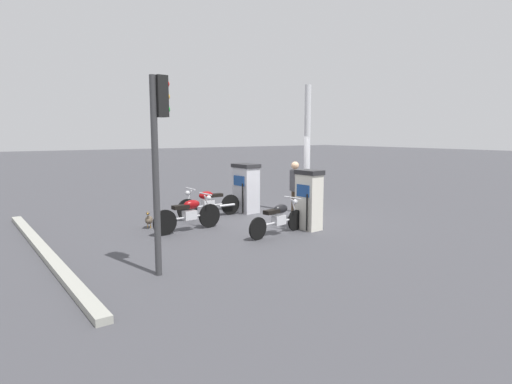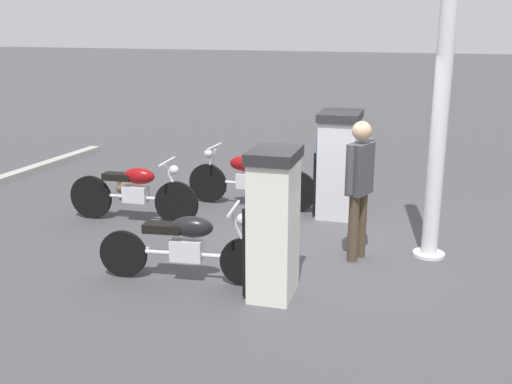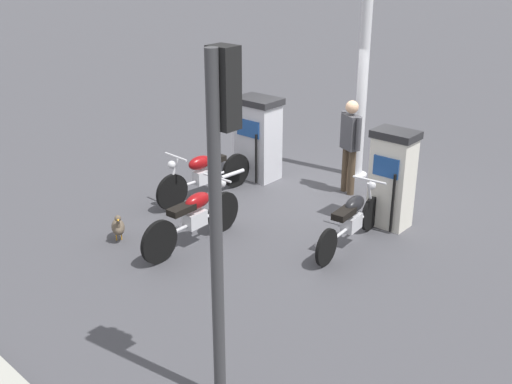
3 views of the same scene
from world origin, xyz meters
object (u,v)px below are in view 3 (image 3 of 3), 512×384
Objects in this scene: motorcycle_extra at (194,217)px; canopy_support_pole at (363,77)px; motorcycle_far_pump at (351,218)px; fuel_pump_near at (258,138)px; roadside_traffic_light at (220,174)px; fuel_pump_far at (392,178)px; motorcycle_near_pump at (204,174)px; attendant_person at (350,140)px; wandering_duck at (118,226)px.

canopy_support_pole is at bearing -178.46° from motorcycle_extra.
canopy_support_pole is (-4.23, -0.11, 1.50)m from motorcycle_extra.
fuel_pump_near is at bearing -108.71° from motorcycle_far_pump.
motorcycle_extra is 0.57× the size of roadside_traffic_light.
roadside_traffic_light is at bearing 18.38° from motorcycle_far_pump.
fuel_pump_far is (0.00, 3.07, 0.01)m from fuel_pump_near.
motorcycle_near_pump is 2.70m from attendant_person.
canopy_support_pole is (-2.92, 1.21, 1.50)m from motorcycle_near_pump.
motorcycle_extra is 3.44m from attendant_person.
roadside_traffic_light reaches higher than fuel_pump_near.
motorcycle_extra is (2.74, -1.67, -0.35)m from fuel_pump_far.
fuel_pump_far is at bearing 50.05° from canopy_support_pole.
wandering_duck is (4.13, -1.26, -0.77)m from attendant_person.
roadside_traffic_light is at bearing 52.31° from motorcycle_near_pump.
fuel_pump_near is 3.22× the size of wandering_duck.
motorcycle_far_pump is at bearing 97.35° from motorcycle_near_pump.
wandering_duck is at bearing -47.01° from motorcycle_far_pump.
fuel_pump_near is 1.84m from attendant_person.
wandering_duck is (3.49, -2.62, -0.58)m from fuel_pump_far.
canopy_support_pole reaches higher than wandering_duck.
attendant_person is 1.35m from canopy_support_pole.
motorcycle_far_pump is at bearing 132.99° from wandering_duck.
fuel_pump_far is 4.40m from wandering_duck.
attendant_person is 0.43× the size of canopy_support_pole.
canopy_support_pole is at bearing -153.21° from attendant_person.
fuel_pump_far is 3.22m from motorcycle_extra.
fuel_pump_near is 2.28m from canopy_support_pole.
motorcycle_near_pump is 5.68m from roadside_traffic_light.
wandering_duck is at bearing -9.51° from canopy_support_pole.
attendant_person is at bearing -154.22° from roadside_traffic_light.
canopy_support_pole is (-0.85, -0.43, 0.96)m from attendant_person.
fuel_pump_near is 0.99× the size of fuel_pump_far.
motorcycle_far_pump is 3.60m from wandering_duck.
motorcycle_near_pump reaches higher than wandering_duck.
motorcycle_near_pump is at bearing -38.38° from attendant_person.
fuel_pump_near is 3.27m from motorcycle_far_pump.
attendant_person is at bearing 141.62° from motorcycle_near_pump.
motorcycle_near_pump is at bearing -82.65° from motorcycle_far_pump.
attendant_person reaches higher than fuel_pump_near.
attendant_person is (-2.07, 1.64, 0.54)m from motorcycle_near_pump.
motorcycle_near_pump is 1.24× the size of attendant_person.
motorcycle_far_pump is 0.48× the size of canopy_support_pole.
attendant_person is 0.49× the size of roadside_traffic_light.
attendant_person reaches higher than fuel_pump_far.
roadside_traffic_light is (1.19, 3.84, 2.22)m from wandering_duck.
fuel_pump_near is at bearing -152.97° from motorcycle_extra.
motorcycle_far_pump is 0.97× the size of motorcycle_extra.
roadside_traffic_light is at bearing 25.92° from canopy_support_pole.
roadside_traffic_light is 6.88m from canopy_support_pole.
motorcycle_extra is at bearing 45.32° from motorcycle_near_pump.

